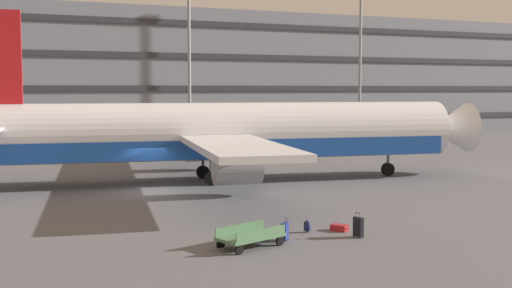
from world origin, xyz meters
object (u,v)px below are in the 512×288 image
at_px(suitcase_laid_flat, 285,231).
at_px(backpack_red, 307,227).
at_px(suitcase_small, 339,228).
at_px(suitcase_silver, 358,227).
at_px(airliner, 219,134).
at_px(baggage_cart, 250,236).

height_order(suitcase_laid_flat, backpack_red, suitcase_laid_flat).
relative_size(suitcase_small, backpack_red, 1.46).
bearing_deg(suitcase_laid_flat, suitcase_silver, -12.55).
bearing_deg(suitcase_silver, airliner, 89.64).
height_order(airliner, baggage_cart, airliner).
bearing_deg(baggage_cart, suitcase_laid_flat, 15.93).
bearing_deg(suitcase_small, baggage_cart, -165.74).
bearing_deg(suitcase_laid_flat, backpack_red, 32.58).
xyz_separation_m(suitcase_silver, suitcase_laid_flat, (-3.03, 0.68, -0.06)).
relative_size(airliner, baggage_cart, 11.04).
distance_m(suitcase_silver, suitcase_small, 1.41).
xyz_separation_m(airliner, backpack_red, (-1.61, -15.71, -2.90)).
relative_size(airliner, suitcase_small, 44.81).
distance_m(suitcase_laid_flat, baggage_cart, 1.77).
distance_m(airliner, suitcase_small, 16.28).
relative_size(suitcase_small, baggage_cart, 0.25).
relative_size(backpack_red, baggage_cart, 0.17).
xyz_separation_m(suitcase_laid_flat, baggage_cart, (-1.70, -0.49, 0.04)).
bearing_deg(suitcase_small, backpack_red, 168.45).
height_order(suitcase_silver, baggage_cart, suitcase_silver).
distance_m(suitcase_silver, suitcase_laid_flat, 3.11).
height_order(airliner, suitcase_small, airliner).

